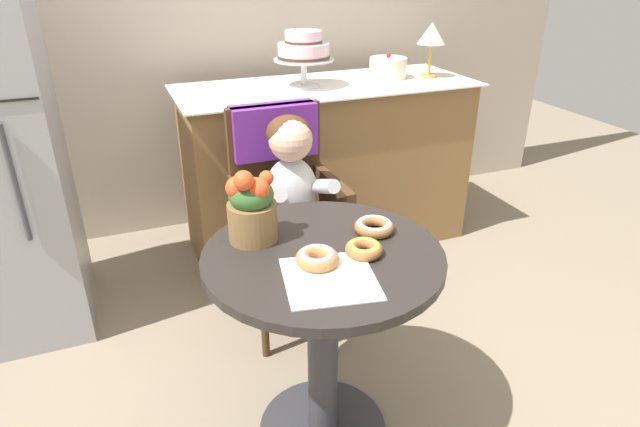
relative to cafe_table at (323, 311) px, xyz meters
name	(u,v)px	position (x,y,z in m)	size (l,w,h in m)	color
cafe_table	(323,311)	(0.00, 0.00, 0.00)	(0.72, 0.72, 0.72)	#282321
wicker_chair	(282,183)	(0.11, 0.73, 0.13)	(0.42, 0.45, 0.95)	#472D19
seated_child	(294,189)	(0.11, 0.57, 0.17)	(0.27, 0.32, 0.73)	silver
paper_napkin	(330,279)	(-0.04, -0.14, 0.21)	(0.25, 0.25, 0.00)	white
donut_front	(374,226)	(0.20, 0.06, 0.23)	(0.13, 0.13, 0.04)	#936033
donut_mid	(364,248)	(0.10, -0.06, 0.23)	(0.11, 0.11, 0.04)	#936033
donut_side	(317,257)	(-0.04, -0.06, 0.24)	(0.12, 0.12, 0.04)	#AD7542
flower_vase	(251,206)	(-0.17, 0.15, 0.33)	(0.15, 0.15, 0.24)	brown
display_counter	(327,165)	(0.55, 1.30, -0.05)	(1.56, 0.62, 0.90)	olive
tiered_cake_stand	(304,50)	(0.42, 1.30, 0.57)	(0.30, 0.30, 0.27)	silver
round_layer_cake	(388,68)	(0.91, 1.33, 0.45)	(0.20, 0.20, 0.13)	beige
table_lamp	(432,36)	(1.13, 1.26, 0.61)	(0.15, 0.15, 0.28)	#B28C47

